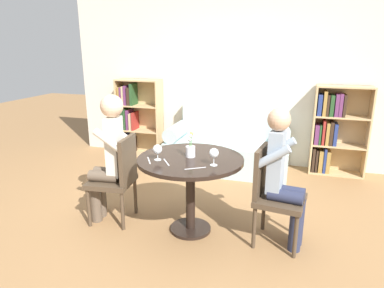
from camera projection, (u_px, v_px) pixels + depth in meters
ground_plane at (191, 230)px, 3.39m from camera, size 16.00×16.00×0.00m
back_wall at (235, 74)px, 5.09m from camera, size 5.20×0.05×2.70m
round_table at (190, 172)px, 3.22m from camera, size 0.99×0.99×0.75m
couch at (228, 148)px, 4.99m from camera, size 1.73×0.80×0.92m
bookshelf_left at (135, 117)px, 5.59m from camera, size 0.72×0.28×1.24m
bookshelf_right at (333, 130)px, 4.74m from camera, size 0.72×0.28×1.24m
chair_left at (118, 176)px, 3.44m from camera, size 0.46×0.46×0.90m
chair_right at (272, 192)px, 3.07m from camera, size 0.47×0.47×0.90m
person_left at (108, 155)px, 3.39m from camera, size 0.44×0.37×1.31m
person_right at (284, 176)px, 2.98m from camera, size 0.45×0.38×1.26m
wine_glass_left at (157, 150)px, 3.09m from camera, size 0.09×0.09×0.14m
wine_glass_right at (214, 154)px, 2.95m from camera, size 0.08×0.08×0.15m
flower_vase at (191, 148)px, 3.18m from camera, size 0.09×0.09×0.24m
knife_left_setting at (195, 168)px, 2.90m from camera, size 0.16×0.11×0.00m
fork_left_setting at (166, 162)px, 3.05m from camera, size 0.12×0.16×0.00m
knife_right_setting at (149, 160)px, 3.10m from camera, size 0.11×0.17×0.00m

